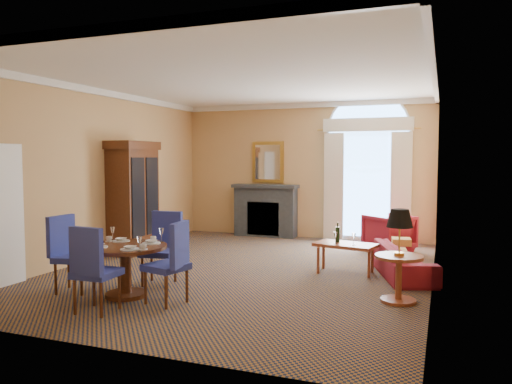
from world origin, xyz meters
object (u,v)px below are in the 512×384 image
at_px(armoire, 133,199).
at_px(coffee_table, 345,246).
at_px(dining_table, 126,258).
at_px(sofa, 403,261).
at_px(side_table, 399,245).
at_px(armchair, 389,233).

height_order(armoire, coffee_table, armoire).
bearing_deg(dining_table, armoire, 122.64).
height_order(sofa, coffee_table, coffee_table).
relative_size(dining_table, sofa, 0.64).
bearing_deg(sofa, side_table, 163.68).
height_order(sofa, side_table, side_table).
distance_m(armoire, dining_table, 3.35).
bearing_deg(armchair, armoire, -27.43).
bearing_deg(coffee_table, armchair, 89.51).
relative_size(dining_table, coffee_table, 1.06).
height_order(sofa, armchair, armchair).
height_order(armchair, coffee_table, coffee_table).
relative_size(armoire, side_table, 1.84).
distance_m(dining_table, side_table, 3.70).
relative_size(armoire, coffee_table, 2.09).
bearing_deg(sofa, armchair, -6.62).
bearing_deg(dining_table, side_table, 16.49).
bearing_deg(coffee_table, dining_table, -124.74).
height_order(dining_table, sofa, dining_table).
bearing_deg(coffee_table, side_table, -44.11).
xyz_separation_m(armoire, coffee_table, (4.35, -0.32, -0.62)).
height_order(armoire, dining_table, armoire).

